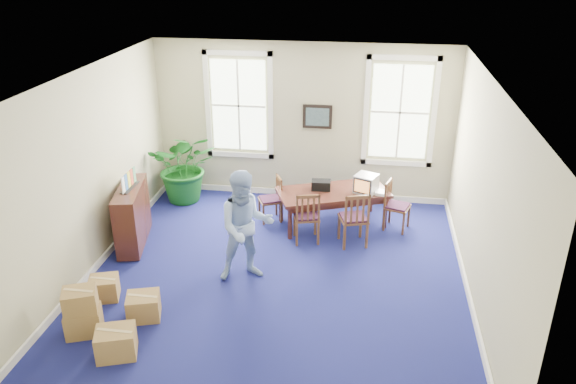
# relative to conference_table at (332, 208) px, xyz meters

# --- Properties ---
(floor) EXTENTS (6.50, 6.50, 0.00)m
(floor) POSITION_rel_conference_table_xyz_m (-0.74, -2.00, -0.35)
(floor) COLOR navy
(floor) RESTS_ON ground
(ceiling) EXTENTS (6.50, 6.50, 0.00)m
(ceiling) POSITION_rel_conference_table_xyz_m (-0.74, -2.00, 2.85)
(ceiling) COLOR white
(ceiling) RESTS_ON ground
(wall_back) EXTENTS (6.50, 0.00, 6.50)m
(wall_back) POSITION_rel_conference_table_xyz_m (-0.74, 1.25, 1.25)
(wall_back) COLOR tan
(wall_back) RESTS_ON ground
(wall_front) EXTENTS (6.50, 0.00, 6.50)m
(wall_front) POSITION_rel_conference_table_xyz_m (-0.74, -5.25, 1.25)
(wall_front) COLOR tan
(wall_front) RESTS_ON ground
(wall_left) EXTENTS (0.00, 6.50, 6.50)m
(wall_left) POSITION_rel_conference_table_xyz_m (-3.74, -2.00, 1.25)
(wall_left) COLOR tan
(wall_left) RESTS_ON ground
(wall_right) EXTENTS (0.00, 6.50, 6.50)m
(wall_right) POSITION_rel_conference_table_xyz_m (2.26, -2.00, 1.25)
(wall_right) COLOR tan
(wall_right) RESTS_ON ground
(baseboard_back) EXTENTS (6.00, 0.04, 0.12)m
(baseboard_back) POSITION_rel_conference_table_xyz_m (-0.74, 1.22, -0.29)
(baseboard_back) COLOR white
(baseboard_back) RESTS_ON ground
(baseboard_left) EXTENTS (0.04, 6.50, 0.12)m
(baseboard_left) POSITION_rel_conference_table_xyz_m (-3.71, -2.00, -0.29)
(baseboard_left) COLOR white
(baseboard_left) RESTS_ON ground
(baseboard_right) EXTENTS (0.04, 6.50, 0.12)m
(baseboard_right) POSITION_rel_conference_table_xyz_m (2.23, -2.00, -0.29)
(baseboard_right) COLOR white
(baseboard_right) RESTS_ON ground
(window_left) EXTENTS (1.40, 0.12, 2.20)m
(window_left) POSITION_rel_conference_table_xyz_m (-2.04, 1.23, 1.55)
(window_left) COLOR white
(window_left) RESTS_ON ground
(window_right) EXTENTS (1.40, 0.12, 2.20)m
(window_right) POSITION_rel_conference_table_xyz_m (1.16, 1.23, 1.55)
(window_right) COLOR white
(window_right) RESTS_ON ground
(wall_picture) EXTENTS (0.58, 0.06, 0.48)m
(wall_picture) POSITION_rel_conference_table_xyz_m (-0.44, 1.20, 1.40)
(wall_picture) COLOR black
(wall_picture) RESTS_ON ground
(conference_table) EXTENTS (2.23, 1.62, 0.69)m
(conference_table) POSITION_rel_conference_table_xyz_m (0.00, 0.00, 0.00)
(conference_table) COLOR #421E17
(conference_table) RESTS_ON ground
(crt_tv) EXTENTS (0.50, 0.52, 0.34)m
(crt_tv) POSITION_rel_conference_table_xyz_m (0.60, 0.05, 0.52)
(crt_tv) COLOR #B7B7BC
(crt_tv) RESTS_ON conference_table
(game_console) EXTENTS (0.22, 0.25, 0.06)m
(game_console) POSITION_rel_conference_table_xyz_m (0.88, -0.00, 0.37)
(game_console) COLOR white
(game_console) RESTS_ON conference_table
(equipment_bag) EXTENTS (0.37, 0.25, 0.18)m
(equipment_bag) POSITION_rel_conference_table_xyz_m (-0.23, 0.05, 0.43)
(equipment_bag) COLOR black
(equipment_bag) RESTS_ON conference_table
(chair_near_left) EXTENTS (0.54, 0.54, 0.98)m
(chair_near_left) POSITION_rel_conference_table_xyz_m (-0.41, -0.69, 0.15)
(chair_near_left) COLOR brown
(chair_near_left) RESTS_ON ground
(chair_near_right) EXTENTS (0.58, 0.58, 1.03)m
(chair_near_right) POSITION_rel_conference_table_xyz_m (0.41, -0.69, 0.17)
(chair_near_right) COLOR brown
(chair_near_right) RESTS_ON ground
(chair_end_left) EXTENTS (0.52, 0.52, 0.88)m
(chair_end_left) POSITION_rel_conference_table_xyz_m (-1.20, 0.00, 0.09)
(chair_end_left) COLOR brown
(chair_end_left) RESTS_ON ground
(chair_end_right) EXTENTS (0.53, 0.53, 0.94)m
(chair_end_right) POSITION_rel_conference_table_xyz_m (1.20, 0.00, 0.12)
(chair_end_right) COLOR brown
(chair_end_right) RESTS_ON ground
(man) EXTENTS (1.07, 0.96, 1.81)m
(man) POSITION_rel_conference_table_xyz_m (-1.20, -2.03, 0.56)
(man) COLOR #91ADDE
(man) RESTS_ON ground
(credenza) EXTENTS (0.66, 1.39, 1.05)m
(credenza) POSITION_rel_conference_table_xyz_m (-3.42, -1.26, 0.18)
(credenza) COLOR #421E17
(credenza) RESTS_ON ground
(brochure_rack) EXTENTS (0.30, 0.72, 0.31)m
(brochure_rack) POSITION_rel_conference_table_xyz_m (-3.40, -1.26, 0.86)
(brochure_rack) COLOR #99999E
(brochure_rack) RESTS_ON credenza
(potted_plant) EXTENTS (1.55, 1.41, 1.50)m
(potted_plant) POSITION_rel_conference_table_xyz_m (-3.07, 0.66, 0.41)
(potted_plant) COLOR #104E15
(potted_plant) RESTS_ON ground
(cardboard_boxes) EXTENTS (1.62, 1.62, 0.72)m
(cardboard_boxes) POSITION_rel_conference_table_xyz_m (-2.93, -3.66, 0.02)
(cardboard_boxes) COLOR #A27A43
(cardboard_boxes) RESTS_ON ground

